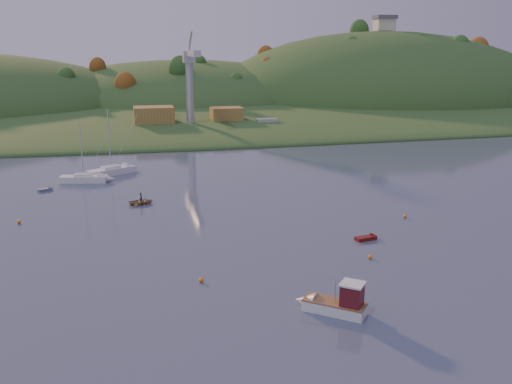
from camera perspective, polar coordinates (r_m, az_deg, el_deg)
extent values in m
plane|color=#313C51|center=(49.45, 8.45, -14.50)|extent=(500.00, 500.00, 0.00)
cube|color=#27491D|center=(271.60, -9.74, 9.19)|extent=(620.00, 220.00, 1.50)
ellipsoid|color=#27491D|center=(207.09, -8.57, 7.66)|extent=(640.00, 150.00, 7.00)
ellipsoid|color=#27491D|center=(252.58, -7.16, 8.90)|extent=(140.00, 120.00, 36.00)
ellipsoid|color=#27491D|center=(261.28, 12.32, 8.87)|extent=(150.00, 130.00, 60.00)
cube|color=beige|center=(260.34, 12.72, 16.00)|extent=(8.00, 6.00, 5.00)
cube|color=#595960|center=(260.47, 12.76, 16.70)|extent=(9.00, 7.00, 1.50)
cube|color=slate|center=(165.04, -5.56, 6.49)|extent=(42.00, 16.00, 2.40)
cube|color=olive|center=(164.38, -10.18, 7.56)|extent=(11.00, 8.00, 4.80)
cube|color=olive|center=(167.82, -2.95, 7.77)|extent=(9.00, 7.00, 4.00)
cylinder|color=#B7B7BC|center=(161.60, -6.63, 9.93)|extent=(2.20, 2.20, 18.00)
cube|color=#B7B7BC|center=(161.15, -6.73, 13.30)|extent=(3.20, 3.20, 3.20)
cube|color=#B7B7BC|center=(152.20, -6.33, 13.62)|extent=(1.80, 18.00, 1.60)
cube|color=#B7B7BC|center=(166.11, -6.94, 13.67)|extent=(1.80, 10.00, 1.60)
cube|color=silver|center=(53.79, 7.85, -11.36)|extent=(5.73, 5.24, 1.03)
cone|color=silver|center=(54.65, 4.96, -10.84)|extent=(2.86, 2.87, 2.06)
cube|color=brown|center=(53.56, 7.87, -10.84)|extent=(5.76, 5.28, 0.14)
cube|color=#541319|center=(52.71, 9.58, -10.14)|extent=(2.51, 2.49, 2.06)
cube|color=silver|center=(52.27, 9.63, -9.05)|extent=(2.83, 2.82, 0.17)
cylinder|color=silver|center=(52.99, 7.92, -9.52)|extent=(0.10, 0.10, 2.75)
cube|color=white|center=(111.91, -14.27, 2.02)|extent=(9.10, 6.80, 1.23)
cube|color=white|center=(111.77, -14.29, 2.35)|extent=(3.91, 3.42, 0.78)
cylinder|color=silver|center=(110.79, -14.47, 5.16)|extent=(0.18, 0.18, 11.19)
cylinder|color=silver|center=(111.72, -14.30, 2.48)|extent=(3.16, 1.89, 0.12)
cylinder|color=white|center=(111.70, -14.31, 2.53)|extent=(2.89, 1.88, 0.36)
cube|color=silver|center=(107.00, -16.85, 1.26)|extent=(8.53, 3.94, 1.13)
cube|color=silver|center=(106.87, -16.87, 1.58)|extent=(3.37, 2.39, 0.72)
cylinder|color=silver|center=(105.91, -17.07, 4.26)|extent=(0.18, 0.18, 10.27)
cylinder|color=silver|center=(106.82, -16.88, 1.71)|extent=(3.25, 0.73, 0.12)
cylinder|color=silver|center=(106.80, -16.88, 1.76)|extent=(2.89, 0.89, 0.36)
imported|color=#917450|center=(89.95, -11.40, -0.95)|extent=(4.12, 3.26, 0.77)
imported|color=black|center=(89.84, -11.41, -0.71)|extent=(0.47, 0.63, 1.57)
cube|color=#5C120D|center=(73.46, 10.92, -4.56)|extent=(2.90, 1.63, 0.46)
cone|color=#5C120D|center=(74.24, 11.78, -4.40)|extent=(1.16, 1.27, 1.10)
cube|color=slate|center=(102.67, -20.39, 0.22)|extent=(2.41, 1.84, 0.40)
cone|color=slate|center=(103.02, -19.81, 0.31)|extent=(1.12, 1.21, 0.97)
cube|color=slate|center=(164.66, 1.07, 6.42)|extent=(13.83, 4.99, 1.78)
cube|color=#B7B7BC|center=(164.46, 1.07, 6.93)|extent=(5.93, 2.98, 2.37)
sphere|color=orange|center=(67.21, 11.34, -6.38)|extent=(0.50, 0.50, 0.50)
sphere|color=orange|center=(83.92, 14.68, -2.35)|extent=(0.50, 0.50, 0.50)
sphere|color=orange|center=(85.19, -22.62, -2.76)|extent=(0.50, 0.50, 0.50)
sphere|color=orange|center=(107.12, -16.69, 1.11)|extent=(0.50, 0.50, 0.50)
sphere|color=orange|center=(59.98, -5.51, -8.75)|extent=(0.50, 0.50, 0.50)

